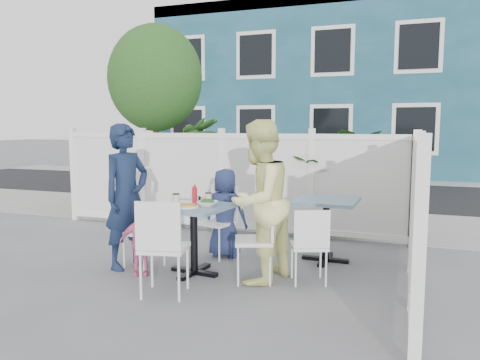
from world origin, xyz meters
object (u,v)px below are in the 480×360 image
(spare_table, at_px, (326,213))
(chair_left, at_px, (139,224))
(chair_right, at_px, (261,233))
(man, at_px, (127,196))
(boy, at_px, (225,213))
(main_table, at_px, (194,221))
(woman, at_px, (259,202))
(utility_cabinet, at_px, (129,178))
(toddler, at_px, (139,242))
(chair_near, at_px, (162,241))
(chair_back, at_px, (220,215))

(spare_table, relative_size, chair_left, 0.89)
(chair_right, distance_m, man, 1.71)
(chair_right, distance_m, boy, 1.07)
(main_table, xyz_separation_m, man, (-0.87, -0.03, 0.25))
(main_table, relative_size, chair_right, 0.92)
(woman, height_order, boy, woman)
(utility_cabinet, height_order, spare_table, utility_cabinet)
(main_table, height_order, boy, boy)
(toddler, bearing_deg, man, 118.09)
(spare_table, distance_m, chair_near, 2.26)
(utility_cabinet, distance_m, toddler, 4.81)
(main_table, height_order, woman, woman)
(main_table, relative_size, chair_near, 0.86)
(main_table, height_order, toddler, main_table)
(spare_table, height_order, toddler, spare_table)
(chair_near, xyz_separation_m, woman, (0.76, 0.81, 0.32))
(utility_cabinet, relative_size, chair_right, 1.27)
(utility_cabinet, height_order, chair_right, utility_cabinet)
(spare_table, distance_m, chair_left, 2.34)
(spare_table, height_order, woman, woman)
(main_table, distance_m, toddler, 0.67)
(chair_near, bearing_deg, woman, 34.08)
(utility_cabinet, xyz_separation_m, chair_left, (2.53, -3.68, -0.07))
(chair_left, xyz_separation_m, boy, (0.83, 0.76, 0.06))
(spare_table, relative_size, woman, 0.45)
(chair_left, height_order, chair_back, chair_back)
(utility_cabinet, relative_size, spare_table, 1.49)
(chair_near, bearing_deg, utility_cabinet, 113.52)
(chair_left, relative_size, woman, 0.50)
(utility_cabinet, xyz_separation_m, man, (2.41, -3.75, 0.28))
(spare_table, relative_size, man, 0.46)
(utility_cabinet, distance_m, main_table, 4.96)
(chair_back, height_order, man, man)
(woman, bearing_deg, chair_right, 120.15)
(main_table, distance_m, boy, 0.81)
(utility_cabinet, distance_m, boy, 4.45)
(man, bearing_deg, chair_near, -112.86)
(woman, xyz_separation_m, boy, (-0.71, 0.79, -0.31))
(utility_cabinet, relative_size, woman, 0.67)
(utility_cabinet, height_order, chair_left, utility_cabinet)
(main_table, xyz_separation_m, boy, (0.08, 0.80, -0.04))
(woman, bearing_deg, boy, -123.08)
(spare_table, distance_m, toddler, 2.33)
(chair_right, distance_m, toddler, 1.42)
(toddler, bearing_deg, spare_table, 7.05)
(utility_cabinet, xyz_separation_m, spare_table, (4.65, -2.69, 0.02))
(spare_table, bearing_deg, toddler, -146.70)
(spare_table, xyz_separation_m, man, (-2.24, -1.06, 0.25))
(chair_back, relative_size, chair_near, 0.93)
(chair_right, distance_m, chair_back, 1.16)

